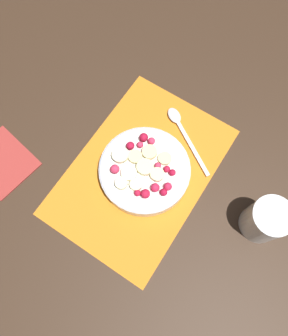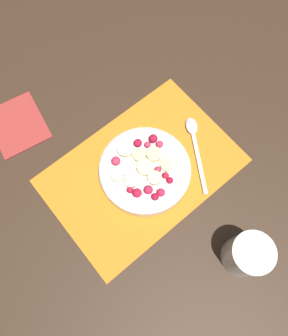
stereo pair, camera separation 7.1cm
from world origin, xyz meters
name	(u,v)px [view 2 (the right image)]	position (x,y,z in m)	size (l,w,h in m)	color
ground_plane	(142,171)	(0.00, 0.00, 0.00)	(3.00, 3.00, 0.00)	#382619
placemat	(142,170)	(0.00, 0.00, 0.00)	(0.43, 0.29, 0.01)	orange
fruit_bowl	(144,171)	(0.00, 0.01, 0.03)	(0.20, 0.20, 0.05)	silver
spoon	(194,139)	(-0.14, 0.02, 0.01)	(0.12, 0.17, 0.01)	silver
drinking_glass	(247,255)	(-0.04, 0.28, 0.05)	(0.08, 0.08, 0.10)	white
napkin	(17,124)	(0.16, -0.28, 0.00)	(0.14, 0.16, 0.01)	#A3332D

